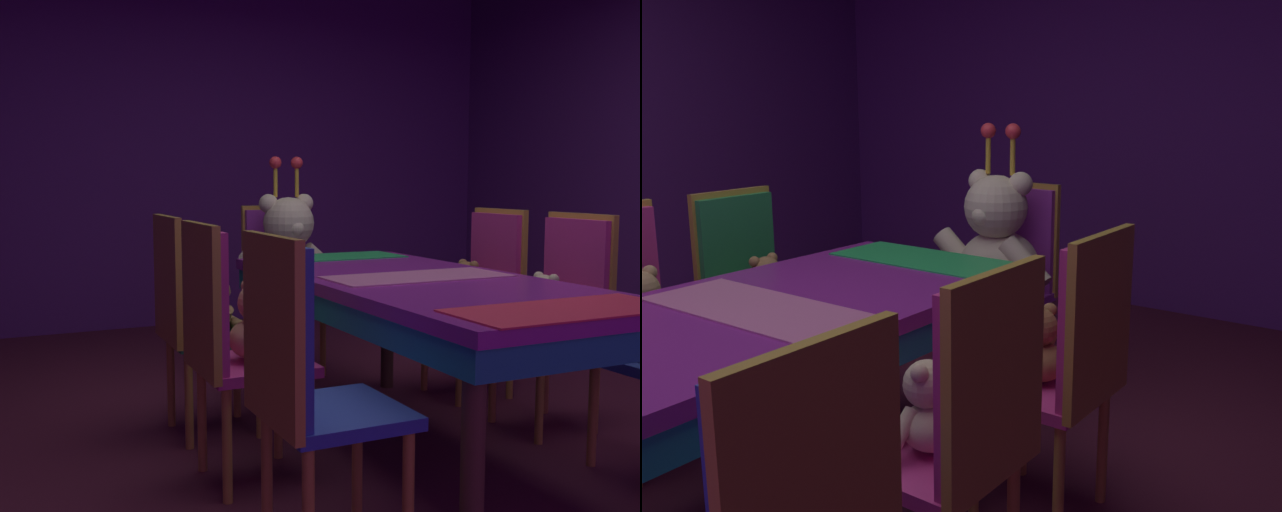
{
  "view_description": "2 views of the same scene",
  "coord_description": "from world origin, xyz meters",
  "views": [
    {
      "loc": [
        -1.63,
        -2.55,
        1.14
      ],
      "look_at": [
        0.03,
        1.02,
        0.73
      ],
      "focal_mm": 41.32,
      "sensor_mm": 36.0,
      "label": 1
    },
    {
      "loc": [
        1.77,
        -1.35,
        1.38
      ],
      "look_at": [
        0.01,
        1.11,
        0.71
      ],
      "focal_mm": 39.87,
      "sensor_mm": 36.0,
      "label": 2
    }
  ],
  "objects": [
    {
      "name": "teddy_left_2",
      "position": [
        -0.68,
        0.6,
        0.57
      ],
      "size": [
        0.21,
        0.27,
        0.26
      ],
      "color": "#9E7247",
      "rests_on": "chair_left_2"
    },
    {
      "name": "banquet_table",
      "position": [
        0.0,
        0.0,
        0.65
      ],
      "size": [
        0.9,
        2.02,
        0.75
      ],
      "color": "purple",
      "rests_on": "ground_plane"
    },
    {
      "name": "king_teddy_bear",
      "position": [
        0.0,
        1.38,
        0.72
      ],
      "size": [
        0.63,
        0.49,
        0.81
      ],
      "rotation": [
        0.0,
        0.0,
        -1.57
      ],
      "color": "beige",
      "rests_on": "throne_chair"
    },
    {
      "name": "teddy_right_2",
      "position": [
        0.68,
        0.6,
        0.57
      ],
      "size": [
        0.21,
        0.28,
        0.26
      ],
      "rotation": [
        0.0,
        0.0,
        3.14
      ],
      "color": "olive",
      "rests_on": "chair_right_2"
    },
    {
      "name": "teddy_left_1",
      "position": [
        -0.69,
        0.02,
        0.59
      ],
      "size": [
        0.25,
        0.32,
        0.31
      ],
      "color": "tan",
      "rests_on": "chair_left_1"
    },
    {
      "name": "ground_plane",
      "position": [
        0.0,
        0.0,
        0.0
      ],
      "size": [
        7.9,
        7.9,
        0.0
      ],
      "primitive_type": "plane",
      "color": "#591E33"
    },
    {
      "name": "chair_left_0",
      "position": [
        -0.81,
        -0.62,
        0.6
      ],
      "size": [
        0.42,
        0.41,
        0.98
      ],
      "color": "#2D47B2",
      "rests_on": "ground_plane"
    },
    {
      "name": "throne_chair",
      "position": [
        0.0,
        1.54,
        0.6
      ],
      "size": [
        0.41,
        0.42,
        0.98
      ],
      "rotation": [
        0.0,
        0.0,
        -1.57
      ],
      "color": "purple",
      "rests_on": "ground_plane"
    },
    {
      "name": "chair_left_1",
      "position": [
        -0.83,
        0.02,
        0.6
      ],
      "size": [
        0.42,
        0.41,
        0.98
      ],
      "color": "#CC338C",
      "rests_on": "ground_plane"
    },
    {
      "name": "wall_back",
      "position": [
        0.0,
        3.2,
        1.4
      ],
      "size": [
        5.2,
        0.12,
        2.8
      ],
      "primitive_type": "cube",
      "color": "#59267F",
      "rests_on": "ground_plane"
    },
    {
      "name": "teddy_right_1",
      "position": [
        0.68,
        0.01,
        0.57
      ],
      "size": [
        0.21,
        0.28,
        0.26
      ],
      "rotation": [
        0.0,
        0.0,
        3.14
      ],
      "color": "beige",
      "rests_on": "chair_right_1"
    },
    {
      "name": "chair_right_1",
      "position": [
        0.82,
        0.01,
        0.6
      ],
      "size": [
        0.42,
        0.41,
        0.98
      ],
      "rotation": [
        0.0,
        0.0,
        3.14
      ],
      "color": "#CC338C",
      "rests_on": "ground_plane"
    },
    {
      "name": "chair_left_2",
      "position": [
        -0.82,
        0.6,
        0.6
      ],
      "size": [
        0.42,
        0.41,
        0.98
      ],
      "color": "#268C4C",
      "rests_on": "ground_plane"
    },
    {
      "name": "chair_right_2",
      "position": [
        0.82,
        0.6,
        0.6
      ],
      "size": [
        0.42,
        0.41,
        0.98
      ],
      "rotation": [
        0.0,
        0.0,
        3.14
      ],
      "color": "#CC338C",
      "rests_on": "ground_plane"
    }
  ]
}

